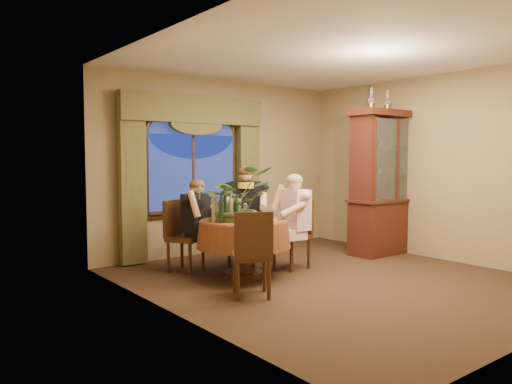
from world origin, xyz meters
TOP-DOWN VIEW (x-y plane):
  - floor at (0.00, 0.00)m, footprint 5.00×5.00m
  - wall_back at (0.00, 2.50)m, footprint 4.50×0.00m
  - wall_right at (2.25, 0.00)m, footprint 0.00×5.00m
  - ceiling at (0.00, 0.00)m, footprint 5.00×5.00m
  - window at (-0.60, 2.43)m, footprint 1.62×0.10m
  - arched_transom at (-0.60, 2.43)m, footprint 1.60×0.06m
  - drapery_left at (-1.63, 2.38)m, footprint 0.38×0.14m
  - drapery_right at (0.43, 2.38)m, footprint 0.38×0.14m
  - swag_valance at (-0.60, 2.35)m, footprint 2.45×0.16m
  - dining_table at (-0.82, 0.80)m, footprint 1.31×1.31m
  - china_cabinet at (1.98, 0.73)m, footprint 1.41×0.56m
  - oil_lamp_left at (1.58, 0.73)m, footprint 0.11×0.11m
  - oil_lamp_center at (1.98, 0.73)m, footprint 0.11×0.11m
  - oil_lamp_right at (2.38, 0.73)m, footprint 0.11×0.11m
  - chair_right at (0.03, 0.83)m, footprint 0.43×0.43m
  - chair_back_right at (-0.38, 1.47)m, footprint 0.58×0.58m
  - chair_back at (-1.24, 1.56)m, footprint 0.57×0.57m
  - chair_front_left at (-1.26, 0.05)m, footprint 0.58×0.58m
  - person_pink at (-0.02, 0.70)m, footprint 0.49×0.53m
  - person_back at (-1.10, 1.51)m, footprint 0.57×0.55m
  - person_scarf at (-0.32, 1.41)m, footprint 0.70×0.69m
  - stoneware_vase at (-0.88, 0.87)m, footprint 0.15×0.15m
  - centerpiece_plant at (-0.90, 0.87)m, footprint 0.89×0.99m
  - olive_bowl at (-0.78, 0.78)m, footprint 0.15×0.15m
  - cheese_platter at (-0.95, 0.49)m, footprint 0.32×0.32m
  - wine_bottle_0 at (-1.02, 0.81)m, footprint 0.07×0.07m
  - wine_bottle_1 at (-1.21, 0.89)m, footprint 0.07×0.07m
  - wine_bottle_2 at (-1.20, 0.74)m, footprint 0.07×0.07m
  - wine_bottle_3 at (-1.08, 0.92)m, footprint 0.07×0.07m
  - wine_bottle_4 at (-1.12, 0.77)m, footprint 0.07×0.07m
  - wine_bottle_5 at (-0.96, 0.76)m, footprint 0.07×0.07m
  - tasting_paper_0 at (-0.64, 0.64)m, footprint 0.28×0.34m
  - tasting_paper_1 at (-0.58, 0.97)m, footprint 0.32×0.36m
  - tasting_paper_2 at (-0.84, 0.49)m, footprint 0.23×0.32m
  - wine_glass_person_pink at (-0.43, 0.75)m, footprint 0.07×0.07m
  - wine_glass_person_back at (-0.97, 1.17)m, footprint 0.07×0.07m
  - wine_glass_person_scarf at (-0.57, 1.10)m, footprint 0.07×0.07m

SIDE VIEW (x-z plane):
  - floor at x=0.00m, z-range 0.00..0.00m
  - dining_table at x=-0.82m, z-range 0.00..0.75m
  - chair_right at x=0.03m, z-range 0.00..0.96m
  - chair_back_right at x=-0.38m, z-range 0.00..0.96m
  - chair_back at x=-1.24m, z-range 0.00..0.96m
  - chair_front_left at x=-1.26m, z-range 0.00..0.96m
  - person_back at x=-1.10m, z-range 0.00..1.26m
  - person_pink at x=-0.02m, z-range 0.00..1.33m
  - person_scarf at x=-0.32m, z-range 0.00..1.44m
  - tasting_paper_0 at x=-0.64m, z-range 0.75..0.76m
  - tasting_paper_1 at x=-0.58m, z-range 0.75..0.76m
  - tasting_paper_2 at x=-0.84m, z-range 0.75..0.76m
  - cheese_platter at x=-0.95m, z-range 0.75..0.77m
  - olive_bowl at x=-0.78m, z-range 0.75..0.80m
  - wine_glass_person_pink at x=-0.43m, z-range 0.75..0.93m
  - wine_glass_person_back at x=-0.97m, z-range 0.75..0.93m
  - wine_glass_person_scarf at x=-0.57m, z-range 0.75..0.93m
  - stoneware_vase at x=-0.88m, z-range 0.75..1.02m
  - wine_bottle_0 at x=-1.02m, z-range 0.75..1.08m
  - wine_bottle_1 at x=-1.21m, z-range 0.75..1.08m
  - wine_bottle_2 at x=-1.20m, z-range 0.75..1.08m
  - wine_bottle_3 at x=-1.08m, z-range 0.75..1.08m
  - wine_bottle_4 at x=-1.12m, z-range 0.75..1.08m
  - wine_bottle_5 at x=-0.96m, z-range 0.75..1.08m
  - china_cabinet at x=1.98m, z-range 0.00..2.29m
  - drapery_left at x=-1.63m, z-range 0.02..2.34m
  - drapery_right at x=0.43m, z-range 0.02..2.34m
  - window at x=-0.60m, z-range 0.64..1.96m
  - centerpiece_plant at x=-0.90m, z-range 0.95..1.72m
  - wall_back at x=0.00m, z-range -0.85..3.65m
  - wall_right at x=2.25m, z-range -1.10..3.90m
  - arched_transom at x=-0.60m, z-range 1.86..2.30m
  - swag_valance at x=-0.60m, z-range 2.07..2.49m
  - oil_lamp_left at x=1.58m, z-range 2.29..2.63m
  - oil_lamp_center at x=1.98m, z-range 2.29..2.63m
  - oil_lamp_right at x=2.38m, z-range 2.29..2.63m
  - ceiling at x=0.00m, z-range 2.80..2.80m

